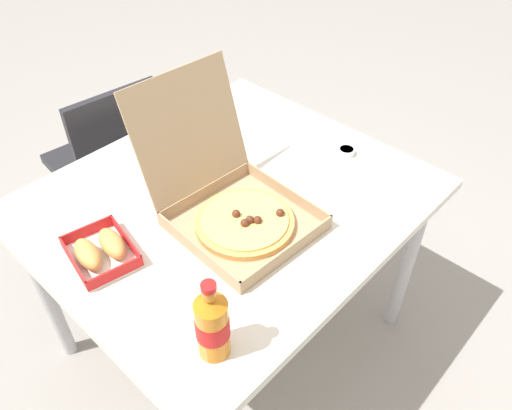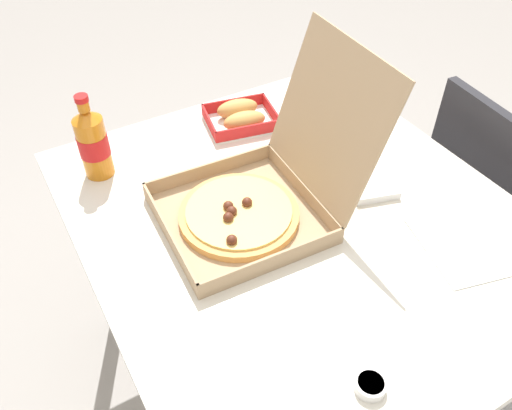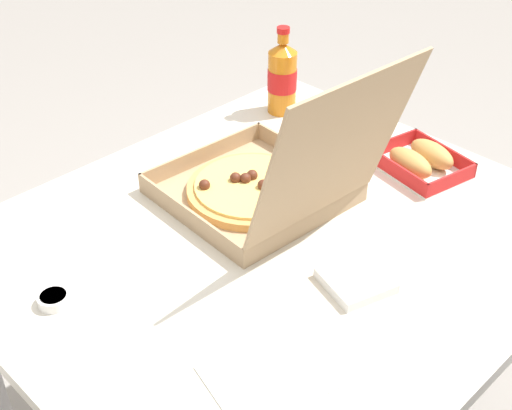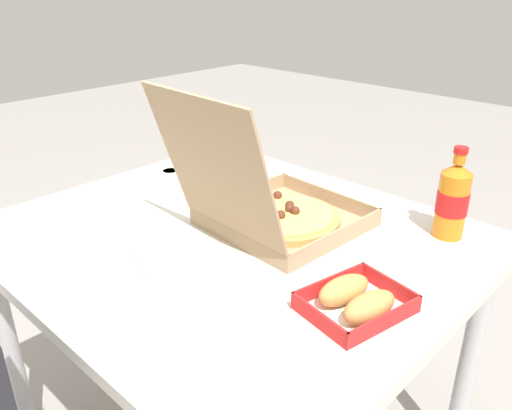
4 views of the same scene
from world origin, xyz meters
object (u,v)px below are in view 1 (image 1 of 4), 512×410
at_px(pizza_box_open, 234,204).
at_px(dipping_sauce_cup, 346,151).
at_px(bread_side_box, 100,250).
at_px(cola_bottle, 212,324).
at_px(chair, 112,159).
at_px(paper_menu, 231,130).
at_px(napkin_pile, 185,164).

xyz_separation_m(pizza_box_open, dipping_sauce_cup, (0.47, -0.05, -0.04)).
bearing_deg(bread_side_box, cola_bottle, -88.28).
bearing_deg(pizza_box_open, cola_bottle, -140.88).
bearing_deg(bread_side_box, dipping_sauce_cup, -13.62).
height_order(pizza_box_open, cola_bottle, pizza_box_open).
bearing_deg(chair, cola_bottle, -111.10).
distance_m(cola_bottle, paper_menu, 0.88).
xyz_separation_m(chair, cola_bottle, (-0.41, -1.07, 0.34)).
bearing_deg(napkin_pile, dipping_sauce_cup, -39.48).
height_order(pizza_box_open, dipping_sauce_cup, pizza_box_open).
height_order(bread_side_box, cola_bottle, cola_bottle).
xyz_separation_m(chair, paper_menu, (0.23, -0.47, 0.25)).
distance_m(pizza_box_open, dipping_sauce_cup, 0.48).
xyz_separation_m(chair, napkin_pile, (-0.02, -0.52, 0.26)).
relative_size(pizza_box_open, paper_menu, 2.22).
relative_size(napkin_pile, dipping_sauce_cup, 1.96).
bearing_deg(pizza_box_open, dipping_sauce_cup, -5.89).
bearing_deg(paper_menu, bread_side_box, -150.39).
xyz_separation_m(paper_menu, dipping_sauce_cup, (0.16, -0.38, 0.01)).
bearing_deg(napkin_pile, pizza_box_open, -102.47).
xyz_separation_m(pizza_box_open, bread_side_box, (-0.34, 0.15, -0.03)).
bearing_deg(chair, dipping_sauce_cup, -65.57).
bearing_deg(napkin_pile, bread_side_box, -160.90).
relative_size(cola_bottle, napkin_pile, 2.04).
bearing_deg(cola_bottle, bread_side_box, 91.72).
bearing_deg(cola_bottle, paper_menu, 42.94).
xyz_separation_m(bread_side_box, cola_bottle, (0.01, -0.42, 0.07)).
relative_size(paper_menu, napkin_pile, 1.91).
relative_size(chair, cola_bottle, 3.71).
bearing_deg(bread_side_box, chair, 57.01).
bearing_deg(dipping_sauce_cup, pizza_box_open, 174.11).
bearing_deg(bread_side_box, napkin_pile, 19.10).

